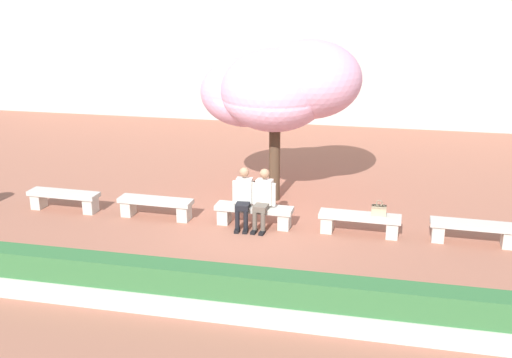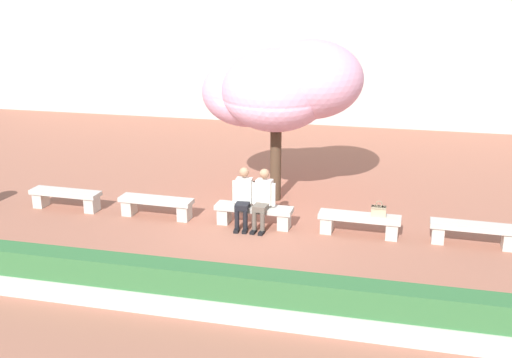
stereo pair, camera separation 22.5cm
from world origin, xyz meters
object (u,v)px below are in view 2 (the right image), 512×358
stone_bench_center (254,213)px  stone_bench_near_east (359,222)px  person_seated_left (244,195)px  handbag (379,211)px  stone_bench_near_west (156,204)px  person_seated_right (263,197)px  stone_bench_west_end (66,197)px  stone_bench_east_end (474,231)px  cherry_tree_main (282,87)px

stone_bench_center → stone_bench_near_east: (2.25, 0.00, 0.00)m
person_seated_left → stone_bench_center: bearing=14.0°
person_seated_left → handbag: person_seated_left is taller
stone_bench_center → stone_bench_near_east: size_ratio=1.00×
stone_bench_near_west → person_seated_right: (2.46, -0.05, 0.40)m
stone_bench_west_end → stone_bench_near_west: bearing=0.0°
person_seated_left → stone_bench_west_end: bearing=179.3°
stone_bench_east_end → handbag: (-1.87, -0.01, 0.28)m
stone_bench_west_end → handbag: bearing=-0.0°
stone_bench_east_end → person_seated_right: bearing=-179.3°
stone_bench_near_east → person_seated_left: (-2.46, -0.05, 0.40)m
stone_bench_near_west → stone_bench_center: (2.25, 0.00, 0.00)m
stone_bench_west_end → handbag: size_ratio=5.00×
person_seated_right → cherry_tree_main: 2.84m
person_seated_left → person_seated_right: 0.43m
stone_bench_near_west → stone_bench_near_east: 4.50m
stone_bench_west_end → cherry_tree_main: bearing=22.3°
stone_bench_near_west → person_seated_right: bearing=-1.2°
stone_bench_east_end → person_seated_left: size_ratio=1.31×
person_seated_left → cherry_tree_main: 2.87m
stone_bench_near_east → stone_bench_east_end: bearing=0.0°
stone_bench_near_west → person_seated_right: size_ratio=1.31×
stone_bench_west_end → stone_bench_east_end: same height
cherry_tree_main → stone_bench_center: bearing=-96.4°
handbag → cherry_tree_main: 3.77m
stone_bench_near_west → cherry_tree_main: size_ratio=0.44×
stone_bench_east_end → handbag: handbag is taller
stone_bench_west_end → stone_bench_near_west: size_ratio=1.00×
stone_bench_west_end → stone_bench_near_east: same height
stone_bench_west_end → stone_bench_center: size_ratio=1.00×
stone_bench_east_end → handbag: size_ratio=5.00×
stone_bench_near_west → handbag: handbag is taller
stone_bench_near_east → cherry_tree_main: size_ratio=0.44×
stone_bench_near_west → stone_bench_near_east: bearing=0.0°
stone_bench_west_end → stone_bench_east_end: (9.00, 0.00, 0.00)m
person_seated_right → handbag: bearing=1.1°
stone_bench_center → person_seated_left: size_ratio=1.31×
stone_bench_near_east → person_seated_right: (-2.04, -0.05, 0.40)m
stone_bench_east_end → person_seated_left: (-4.72, -0.05, 0.40)m
stone_bench_center → stone_bench_east_end: (4.50, 0.00, 0.00)m
stone_bench_west_end → person_seated_left: (4.29, -0.05, 0.40)m
stone_bench_near_west → cherry_tree_main: (2.47, 1.93, 2.43)m
stone_bench_near_east → person_seated_left: size_ratio=1.31×
person_seated_left → cherry_tree_main: bearing=77.8°
stone_bench_east_end → person_seated_left: person_seated_left is taller
stone_bench_center → person_seated_right: 0.46m
person_seated_right → person_seated_left: bearing=-180.0°
stone_bench_center → stone_bench_near_west: bearing=180.0°
stone_bench_west_end → person_seated_right: person_seated_right is taller
person_seated_right → handbag: person_seated_right is taller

